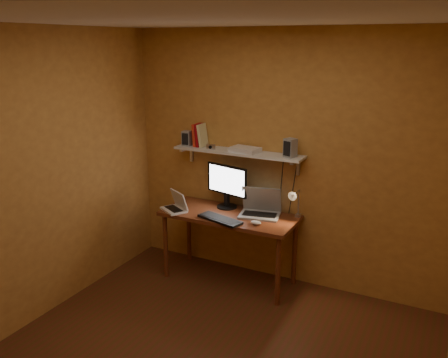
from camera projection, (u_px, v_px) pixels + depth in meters
The scene contains 14 objects.
room at pixel (207, 207), 3.43m from camera, with size 3.44×3.24×2.64m.
desk at pixel (229, 222), 4.90m from camera, with size 1.40×0.60×0.75m.
wall_shelf at pixel (238, 152), 4.88m from camera, with size 1.40×0.25×0.21m.
monitor at pixel (227, 184), 5.00m from camera, with size 0.51×0.26×0.46m.
laptop at pixel (260, 208), 4.83m from camera, with size 0.45×0.36×0.29m.
netbook at pixel (176, 205), 4.97m from camera, with size 0.34×0.31×0.21m.
keyboard at pixel (220, 219), 4.69m from camera, with size 0.48×0.16×0.03m, color black.
mouse at pixel (256, 223), 4.59m from camera, with size 0.11×0.07×0.04m, color silver.
desk_lamp at pixel (295, 200), 4.64m from camera, with size 0.09×0.23×0.38m.
speaker_left at pixel (187, 138), 5.10m from camera, with size 0.09×0.09×0.16m, color gray.
speaker_right at pixel (290, 148), 4.58m from camera, with size 0.10×0.10×0.18m, color gray.
books at pixel (200, 135), 5.06m from camera, with size 0.13×0.17×0.24m.
shelf_camera at pixel (211, 147), 4.93m from camera, with size 0.10×0.05×0.06m.
router at pixel (245, 150), 4.81m from camera, with size 0.29×0.19×0.05m, color silver.
Camera 1 is at (1.59, -2.83, 2.45)m, focal length 38.00 mm.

